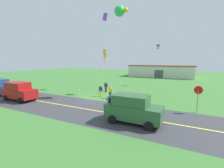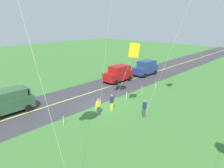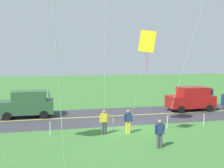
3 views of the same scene
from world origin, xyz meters
The scene contains 16 objects.
ground_plane centered at (0.00, 0.00, -0.05)m, with size 120.00×120.00×0.10m, color #3D7533.
asphalt_road centered at (0.00, -4.00, 0.00)m, with size 120.00×7.00×0.00m, color #38383D.
road_centre_stripe centered at (0.00, -4.00, 0.01)m, with size 120.00×0.16×0.00m, color #E5E04C.
car_suv_foreground centered at (6.93, -5.13, 1.15)m, with size 4.40×2.12×2.24m.
car_parked_west_far centered at (-13.68, -4.09, 1.15)m, with size 4.40×2.12×2.24m.
car_parked_west_near centered at (-7.97, -4.75, 1.15)m, with size 4.40×2.12×2.24m.
person_adult_near centered at (0.02, 1.42, 0.86)m, with size 0.58×0.22×1.60m.
person_adult_companion centered at (1.60, 1.25, 0.86)m, with size 0.58×0.22×1.60m.
person_child_watcher centered at (-0.88, 4.53, 0.86)m, with size 0.58×0.22×1.60m.
kite_red_low centered at (-0.45, 3.49, 5.79)m, with size 0.95×2.40×6.56m.
fence_post_0 centered at (-8.98, 0.70, 0.45)m, with size 0.05×0.05×0.90m, color silver.
fence_post_1 centered at (-5.97, 0.70, 0.45)m, with size 0.05×0.05×0.90m, color silver.
fence_post_2 centered at (-3.08, 0.70, 0.45)m, with size 0.05×0.05×0.90m, color silver.
fence_post_3 centered at (0.87, 0.70, 0.45)m, with size 0.05×0.05×0.90m, color silver.
fence_post_4 centered at (1.45, 0.70, 0.45)m, with size 0.05×0.05×0.90m, color silver.
fence_post_5 centered at (5.04, 0.70, 0.45)m, with size 0.05×0.05×0.90m, color silver.
Camera 2 is at (13.91, 14.30, 8.31)m, focal length 34.32 mm.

